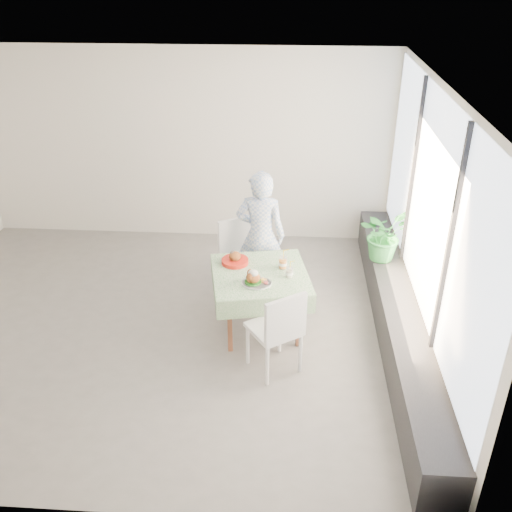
# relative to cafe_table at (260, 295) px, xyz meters

# --- Properties ---
(floor) EXTENTS (6.00, 6.00, 0.00)m
(floor) POSITION_rel_cafe_table_xyz_m (-1.25, -0.06, -0.46)
(floor) COLOR slate
(floor) RESTS_ON ground
(ceiling) EXTENTS (6.00, 6.00, 0.00)m
(ceiling) POSITION_rel_cafe_table_xyz_m (-1.25, -0.06, 2.34)
(ceiling) COLOR white
(ceiling) RESTS_ON ground
(wall_back) EXTENTS (6.00, 0.02, 2.80)m
(wall_back) POSITION_rel_cafe_table_xyz_m (-1.25, 2.44, 0.94)
(wall_back) COLOR white
(wall_back) RESTS_ON ground
(wall_front) EXTENTS (6.00, 0.02, 2.80)m
(wall_front) POSITION_rel_cafe_table_xyz_m (-1.25, -2.56, 0.94)
(wall_front) COLOR white
(wall_front) RESTS_ON ground
(wall_right) EXTENTS (0.02, 5.00, 2.80)m
(wall_right) POSITION_rel_cafe_table_xyz_m (1.75, -0.06, 0.94)
(wall_right) COLOR white
(wall_right) RESTS_ON ground
(window_pane) EXTENTS (0.01, 4.80, 2.18)m
(window_pane) POSITION_rel_cafe_table_xyz_m (1.72, -0.06, 1.19)
(window_pane) COLOR #D1E0F9
(window_pane) RESTS_ON ground
(window_ledge) EXTENTS (0.40, 4.80, 0.50)m
(window_ledge) POSITION_rel_cafe_table_xyz_m (1.55, -0.06, -0.21)
(window_ledge) COLOR black
(window_ledge) RESTS_ON ground
(cafe_table) EXTENTS (1.22, 1.22, 0.74)m
(cafe_table) POSITION_rel_cafe_table_xyz_m (0.00, 0.00, 0.00)
(cafe_table) COLOR brown
(cafe_table) RESTS_ON ground
(chair_far) EXTENTS (0.62, 0.62, 0.96)m
(chair_far) POSITION_rel_cafe_table_xyz_m (-0.28, 0.79, -0.16)
(chair_far) COLOR white
(chair_far) RESTS_ON ground
(chair_near) EXTENTS (0.65, 0.65, 0.99)m
(chair_near) POSITION_rel_cafe_table_xyz_m (0.20, -0.71, -0.16)
(chair_near) COLOR white
(chair_near) RESTS_ON ground
(diner) EXTENTS (0.64, 0.46, 1.67)m
(diner) POSITION_rel_cafe_table_xyz_m (-0.04, 0.76, 0.37)
(diner) COLOR #8BABDF
(diner) RESTS_ON ground
(main_dish) EXTENTS (0.33, 0.33, 0.17)m
(main_dish) POSITION_rel_cafe_table_xyz_m (-0.04, -0.23, 0.34)
(main_dish) COLOR white
(main_dish) RESTS_ON cafe_table
(juice_cup_orange) EXTENTS (0.10, 0.10, 0.28)m
(juice_cup_orange) POSITION_rel_cafe_table_xyz_m (0.25, 0.13, 0.35)
(juice_cup_orange) COLOR white
(juice_cup_orange) RESTS_ON cafe_table
(juice_cup_lemonade) EXTENTS (0.09, 0.09, 0.24)m
(juice_cup_lemonade) POSITION_rel_cafe_table_xyz_m (0.33, -0.06, 0.34)
(juice_cup_lemonade) COLOR white
(juice_cup_lemonade) RESTS_ON cafe_table
(second_dish) EXTENTS (0.31, 0.31, 0.15)m
(second_dish) POSITION_rel_cafe_table_xyz_m (-0.30, 0.21, 0.32)
(second_dish) COLOR red
(second_dish) RESTS_ON cafe_table
(potted_plant) EXTENTS (0.78, 0.79, 0.67)m
(potted_plant) POSITION_rel_cafe_table_xyz_m (1.47, 0.90, 0.37)
(potted_plant) COLOR #2B8240
(potted_plant) RESTS_ON window_ledge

